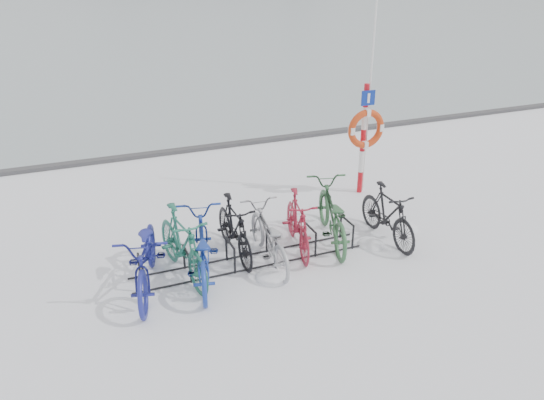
# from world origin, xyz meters

# --- Properties ---
(ground) EXTENTS (900.00, 900.00, 0.00)m
(ground) POSITION_xyz_m (0.00, 0.00, 0.00)
(ground) COLOR white
(ground) RESTS_ON ground
(quay_edge) EXTENTS (400.00, 0.25, 0.10)m
(quay_edge) POSITION_xyz_m (0.00, 5.90, 0.05)
(quay_edge) COLOR #3F3F42
(quay_edge) RESTS_ON ground
(bike_rack) EXTENTS (4.00, 0.48, 0.46)m
(bike_rack) POSITION_xyz_m (0.00, 0.00, 0.18)
(bike_rack) COLOR black
(bike_rack) RESTS_ON ground
(lifebuoy_station) EXTENTS (0.82, 0.23, 4.28)m
(lifebuoy_station) POSITION_xyz_m (3.19, 1.83, 1.44)
(lifebuoy_station) COLOR #B20E17
(lifebuoy_station) RESTS_ON ground
(bike_0) EXTENTS (1.26, 2.26, 1.12)m
(bike_0) POSITION_xyz_m (-1.70, -0.09, 0.56)
(bike_0) COLOR navy
(bike_0) RESTS_ON ground
(bike_1) EXTENTS (0.83, 1.98, 1.15)m
(bike_1) POSITION_xyz_m (-1.12, 0.05, 0.58)
(bike_1) COLOR #216652
(bike_1) RESTS_ON ground
(bike_2) EXTENTS (1.17, 2.17, 1.08)m
(bike_2) POSITION_xyz_m (-0.87, -0.14, 0.54)
(bike_2) COLOR #1A3697
(bike_2) RESTS_ON ground
(bike_3) EXTENTS (0.50, 1.74, 1.04)m
(bike_3) POSITION_xyz_m (-0.16, 0.37, 0.52)
(bike_3) COLOR black
(bike_3) RESTS_ON ground
(bike_4) EXTENTS (0.73, 1.89, 0.98)m
(bike_4) POSITION_xyz_m (0.28, -0.05, 0.49)
(bike_4) COLOR #97989E
(bike_4) RESTS_ON ground
(bike_5) EXTENTS (0.84, 1.78, 1.03)m
(bike_5) POSITION_xyz_m (0.92, 0.17, 0.52)
(bike_5) COLOR maroon
(bike_5) RESTS_ON ground
(bike_6) EXTENTS (1.24, 2.18, 1.08)m
(bike_6) POSITION_xyz_m (1.60, 0.22, 0.54)
(bike_6) COLOR #305D38
(bike_6) RESTS_ON ground
(bike_7) EXTENTS (0.50, 1.72, 1.03)m
(bike_7) POSITION_xyz_m (2.54, -0.13, 0.52)
(bike_7) COLOR black
(bike_7) RESTS_ON ground
(snow_drifts) EXTENTS (4.29, 1.76, 0.20)m
(snow_drifts) POSITION_xyz_m (1.05, -0.07, 0.00)
(snow_drifts) COLOR white
(snow_drifts) RESTS_ON ground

